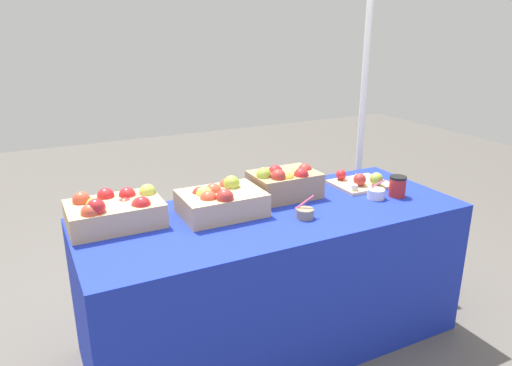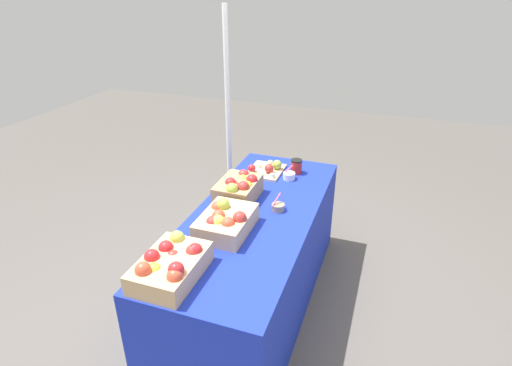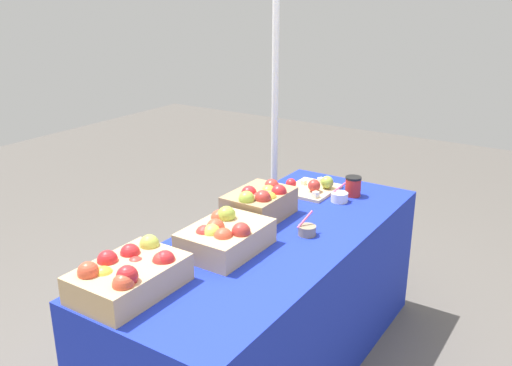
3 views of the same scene
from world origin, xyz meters
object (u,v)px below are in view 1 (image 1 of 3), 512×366
(apple_crate_left, at_px, (115,211))
(sample_bowl_mid, at_px, (305,213))
(sample_bowl_near, at_px, (376,194))
(coffee_cup, at_px, (397,186))
(apple_crate_middle, at_px, (220,201))
(cutting_board_front, at_px, (361,182))
(tent_pole, at_px, (361,126))
(apple_crate_right, at_px, (284,182))

(apple_crate_left, relative_size, sample_bowl_mid, 3.83)
(sample_bowl_near, relative_size, sample_bowl_mid, 0.96)
(sample_bowl_near, relative_size, coffee_cup, 0.94)
(coffee_cup, bearing_deg, apple_crate_middle, 168.42)
(apple_crate_left, bearing_deg, cutting_board_front, -2.88)
(tent_pole, bearing_deg, coffee_cup, -113.17)
(coffee_cup, height_order, tent_pole, tent_pole)
(apple_crate_right, xyz_separation_m, sample_bowl_near, (0.42, -0.24, -0.06))
(sample_bowl_mid, distance_m, coffee_cup, 0.60)
(cutting_board_front, height_order, coffee_cup, coffee_cup)
(cutting_board_front, bearing_deg, tent_pole, 52.61)
(sample_bowl_mid, bearing_deg, apple_crate_middle, 146.28)
(sample_bowl_mid, bearing_deg, cutting_board_front, 25.20)
(apple_crate_middle, bearing_deg, sample_bowl_mid, -33.72)
(apple_crate_middle, xyz_separation_m, sample_bowl_near, (0.82, -0.17, -0.04))
(sample_bowl_near, bearing_deg, coffee_cup, -10.67)
(tent_pole, bearing_deg, apple_crate_right, -153.07)
(apple_crate_left, height_order, sample_bowl_near, apple_crate_left)
(apple_crate_middle, distance_m, cutting_board_front, 0.88)
(tent_pole, bearing_deg, apple_crate_middle, -158.05)
(apple_crate_middle, bearing_deg, cutting_board_front, 1.64)
(apple_crate_left, height_order, apple_crate_right, apple_crate_right)
(cutting_board_front, relative_size, sample_bowl_mid, 2.85)
(cutting_board_front, bearing_deg, coffee_cup, -73.16)
(sample_bowl_mid, distance_m, tent_pole, 1.17)
(apple_crate_right, bearing_deg, sample_bowl_mid, -100.74)
(sample_bowl_mid, height_order, coffee_cup, coffee_cup)
(sample_bowl_mid, bearing_deg, apple_crate_left, 158.65)
(coffee_cup, bearing_deg, apple_crate_right, 154.12)
(apple_crate_right, xyz_separation_m, cutting_board_front, (0.48, -0.05, -0.06))
(apple_crate_middle, distance_m, sample_bowl_mid, 0.41)
(coffee_cup, relative_size, tent_pole, 0.06)
(apple_crate_left, xyz_separation_m, cutting_board_front, (1.35, -0.07, -0.04))
(apple_crate_middle, xyz_separation_m, tent_pole, (1.24, 0.50, 0.16))
(apple_crate_left, bearing_deg, apple_crate_middle, -11.02)
(sample_bowl_mid, relative_size, tent_pole, 0.06)
(apple_crate_middle, height_order, tent_pole, tent_pole)
(coffee_cup, bearing_deg, sample_bowl_near, 169.33)
(apple_crate_right, height_order, coffee_cup, apple_crate_right)
(apple_crate_middle, bearing_deg, apple_crate_right, 10.23)
(apple_crate_left, distance_m, apple_crate_right, 0.88)
(apple_crate_middle, relative_size, sample_bowl_near, 3.76)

